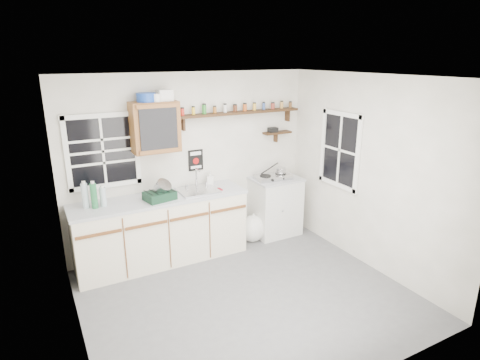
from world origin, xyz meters
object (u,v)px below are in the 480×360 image
upper_cabinet (155,127)px  dish_rack (161,193)px  spice_shelf (239,112)px  hotplate (273,177)px  main_cabinet (162,229)px  right_cabinet (275,206)px

upper_cabinet → dish_rack: upper_cabinet is taller
spice_shelf → hotplate: (0.47, -0.21, -0.98)m
main_cabinet → upper_cabinet: size_ratio=3.55×
main_cabinet → hotplate: bearing=0.2°
dish_rack → hotplate: size_ratio=0.73×
upper_cabinet → main_cabinet: bearing=-103.7°
spice_shelf → hotplate: bearing=-23.9°
main_cabinet → spice_shelf: (1.30, 0.21, 1.47)m
main_cabinet → hotplate: hotplate is taller
right_cabinet → dish_rack: (-1.85, -0.12, 0.55)m
hotplate → main_cabinet: bearing=-174.7°
upper_cabinet → dish_rack: 0.85m
main_cabinet → spice_shelf: spice_shelf is taller
main_cabinet → dish_rack: 0.56m
upper_cabinet → spice_shelf: size_ratio=0.34×
right_cabinet → hotplate: (-0.07, -0.02, 0.49)m
upper_cabinet → spice_shelf: 1.27m
spice_shelf → dish_rack: 1.63m
upper_cabinet → spice_shelf: bearing=3.1°
right_cabinet → spice_shelf: 1.58m
right_cabinet → hotplate: bearing=-163.6°
upper_cabinet → dish_rack: bearing=-102.3°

